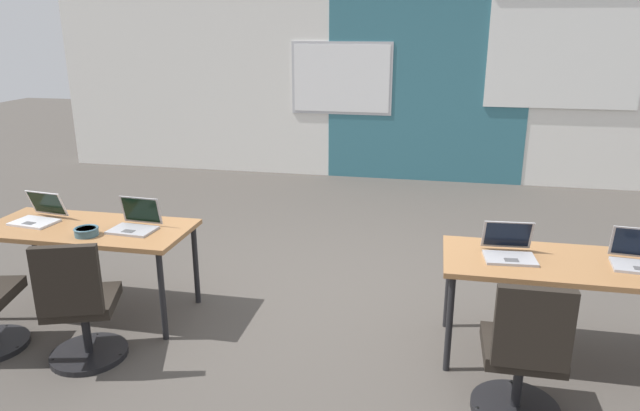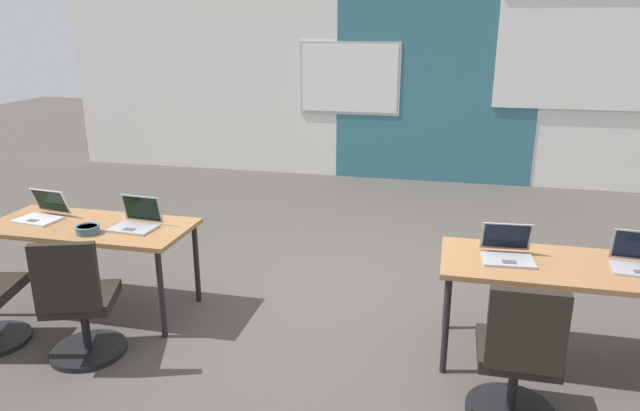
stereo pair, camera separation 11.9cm
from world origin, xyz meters
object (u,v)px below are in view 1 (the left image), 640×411
object	(u,v)px
laptop_near_right_end	(639,258)
laptop_near_left_inner	(135,223)
desk_near_left	(88,234)
chair_near_left_inner	(81,313)
snack_bowl	(86,231)
laptop_near_right_inner	(509,250)
chair_near_right_inner	(523,362)
laptop_near_left_end	(39,215)
desk_near_right	(566,270)

from	to	relation	value
laptop_near_right_end	laptop_near_left_inner	size ratio (longest dim) A/B	1.02
desk_near_left	chair_near_left_inner	distance (m)	0.83
laptop_near_right_end	snack_bowl	xyz separation A→B (m)	(-3.82, -0.21, -0.01)
desk_near_left	laptop_near_right_inner	world-z (taller)	laptop_near_right_inner
chair_near_right_inner	laptop_near_right_end	xyz separation A→B (m)	(0.77, 0.75, 0.39)
laptop_near_left_end	laptop_near_right_inner	size ratio (longest dim) A/B	1.04
snack_bowl	chair_near_left_inner	bearing A→B (deg)	-65.43
desk_near_right	laptop_near_left_inner	bearing A→B (deg)	179.63
chair_near_right_inner	laptop_near_right_inner	bearing A→B (deg)	-87.53
desk_near_left	laptop_near_right_inner	size ratio (longest dim) A/B	4.55
laptop_near_right_inner	laptop_near_left_inner	size ratio (longest dim) A/B	1.01
chair_near_right_inner	laptop_near_left_inner	distance (m)	2.89
desk_near_left	laptop_near_left_end	world-z (taller)	laptop_near_left_end
laptop_near_right_inner	laptop_near_left_inner	xyz separation A→B (m)	(-2.73, 0.01, 0.00)
laptop_near_right_inner	snack_bowl	xyz separation A→B (m)	(-3.01, -0.20, -0.01)
desk_near_right	laptop_near_right_end	bearing A→B (deg)	3.50
desk_near_right	snack_bowl	distance (m)	3.39
laptop_near_right_inner	laptop_near_right_end	world-z (taller)	laptop_near_right_end
laptop_near_left_inner	laptop_near_right_inner	bearing A→B (deg)	3.88
laptop_near_right_end	chair_near_left_inner	distance (m)	3.68
chair_near_left_inner	chair_near_right_inner	bearing A→B (deg)	159.93
desk_near_left	laptop_near_right_end	xyz separation A→B (m)	(3.93, 0.03, 0.11)
laptop_near_right_end	laptop_near_left_inner	bearing A→B (deg)	-174.18
laptop_near_left_inner	desk_near_left	bearing A→B (deg)	-173.13
laptop_near_right_inner	laptop_near_left_end	bearing A→B (deg)	175.45
chair_near_right_inner	laptop_near_left_inner	world-z (taller)	laptop_near_left_inner
desk_near_right	chair_near_left_inner	xyz separation A→B (m)	(-3.15, -0.69, -0.28)
desk_near_right	laptop_near_left_inner	xyz separation A→B (m)	(-3.10, 0.02, 0.11)
chair_near_right_inner	laptop_near_right_end	bearing A→B (deg)	-135.88
laptop_near_left_end	snack_bowl	world-z (taller)	laptop_near_left_end
laptop_near_left_inner	chair_near_left_inner	xyz separation A→B (m)	(-0.05, -0.71, -0.39)
laptop_near_right_end	chair_near_left_inner	size ratio (longest dim) A/B	0.39
laptop_near_right_inner	laptop_near_right_end	size ratio (longest dim) A/B	0.99
desk_near_right	chair_near_right_inner	world-z (taller)	chair_near_right_inner
laptop_near_right_inner	chair_near_left_inner	bearing A→B (deg)	-169.86
desk_near_left	chair_near_left_inner	bearing A→B (deg)	-63.39
chair_near_left_inner	laptop_near_left_inner	bearing A→B (deg)	-113.59
laptop_near_right_end	laptop_near_left_inner	xyz separation A→B (m)	(-3.54, -0.01, 0.00)
laptop_near_right_inner	chair_near_left_inner	distance (m)	2.90
chair_near_right_inner	desk_near_left	bearing A→B (deg)	-13.08
laptop_near_left_end	chair_near_right_inner	distance (m)	3.71
laptop_near_left_end	snack_bowl	xyz separation A→B (m)	(0.56, -0.22, -0.01)
desk_near_left	chair_near_left_inner	size ratio (longest dim) A/B	1.74
desk_near_left	laptop_near_right_inner	bearing A→B (deg)	0.27
laptop_near_right_inner	snack_bowl	bearing A→B (deg)	179.57
snack_bowl	desk_near_right	bearing A→B (deg)	3.06
desk_near_right	chair_near_right_inner	size ratio (longest dim) A/B	1.74
desk_near_left	laptop_near_left_inner	world-z (taller)	laptop_near_left_inner
desk_near_right	chair_near_left_inner	size ratio (longest dim) A/B	1.74
laptop_near_right_inner	chair_near_right_inner	world-z (taller)	laptop_near_right_inner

